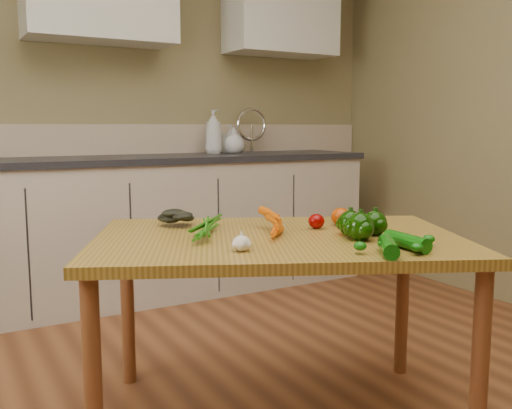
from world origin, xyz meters
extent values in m
cube|color=#8D8055|center=(0.00, 2.51, 1.30)|extent=(4.00, 0.02, 2.60)
cube|color=#CAB297|center=(0.00, 2.48, 0.55)|extent=(3.98, 0.03, 1.10)
cube|color=#B8AB99|center=(0.20, 2.19, 0.43)|extent=(2.80, 0.60, 0.86)
cube|color=#2A2A2F|center=(0.20, 2.19, 0.88)|extent=(2.84, 0.64, 0.04)
cube|color=#99999E|center=(0.98, 2.19, 0.84)|extent=(0.55, 0.42, 0.10)
cylinder|color=silver|center=(0.98, 2.37, 1.02)|extent=(0.02, 0.02, 0.24)
cube|color=silver|center=(1.20, 2.32, 1.95)|extent=(0.80, 0.35, 0.70)
cube|color=#A77E30|center=(0.01, 0.43, 0.68)|extent=(1.53, 1.30, 0.04)
cylinder|color=brown|center=(-0.68, 0.35, 0.33)|extent=(0.06, 0.06, 0.66)
cylinder|color=brown|center=(0.40, -0.15, 0.33)|extent=(0.06, 0.06, 0.66)
cylinder|color=brown|center=(-0.37, 1.00, 0.33)|extent=(0.06, 0.06, 0.66)
cylinder|color=brown|center=(0.71, 0.51, 0.33)|extent=(0.06, 0.06, 0.66)
imported|color=silver|center=(0.65, 2.31, 1.05)|extent=(0.14, 0.14, 0.30)
imported|color=silver|center=(0.81, 2.35, 1.00)|extent=(0.11, 0.11, 0.20)
imported|color=silver|center=(0.78, 2.26, 0.99)|extent=(0.15, 0.15, 0.18)
ellipsoid|color=silver|center=(-0.22, 0.26, 0.72)|extent=(0.06, 0.06, 0.05)
sphere|color=black|center=(0.24, 0.30, 0.74)|extent=(0.09, 0.09, 0.09)
sphere|color=black|center=(0.32, 0.26, 0.74)|extent=(0.09, 0.09, 0.09)
sphere|color=black|center=(0.22, 0.22, 0.74)|extent=(0.10, 0.10, 0.10)
ellipsoid|color=#810302|center=(0.22, 0.48, 0.73)|extent=(0.06, 0.06, 0.06)
ellipsoid|color=#BA3C04|center=(0.34, 0.49, 0.73)|extent=(0.08, 0.08, 0.07)
ellipsoid|color=#BA3C04|center=(0.37, 0.39, 0.73)|extent=(0.06, 0.06, 0.06)
cylinder|color=#0A4E08|center=(0.26, 0.03, 0.72)|extent=(0.06, 0.18, 0.05)
cylinder|color=#0A4E08|center=(0.15, 0.00, 0.72)|extent=(0.14, 0.17, 0.05)
camera|label=1|loc=(-1.04, -1.29, 1.09)|focal=40.00mm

